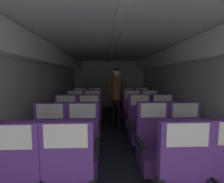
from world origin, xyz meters
name	(u,v)px	position (x,y,z in m)	size (l,w,h in m)	color
ground	(113,139)	(0.00, 3.66, -0.01)	(3.35, 7.71, 0.02)	#2D3342
fuselage_shell	(113,71)	(0.00, 3.91, 1.52)	(3.23, 7.36, 2.11)	silver
seat_b_left_window	(49,150)	(-0.94, 2.27, 0.44)	(0.47, 0.52, 1.05)	#38383D
seat_b_left_aisle	(82,149)	(-0.49, 2.28, 0.44)	(0.47, 0.52, 1.05)	#38383D
seat_b_right_aisle	(187,148)	(0.94, 2.26, 0.44)	(0.47, 0.52, 1.05)	#38383D
seat_b_right_window	(154,148)	(0.49, 2.28, 0.44)	(0.47, 0.52, 1.05)	#38383D
seat_c_left_window	(65,127)	(-0.94, 3.17, 0.44)	(0.47, 0.52, 1.05)	#38383D
seat_c_left_aisle	(89,127)	(-0.49, 3.16, 0.44)	(0.47, 0.52, 1.05)	#38383D
seat_c_right_aisle	(164,126)	(0.95, 3.16, 0.44)	(0.47, 0.52, 1.05)	#38383D
seat_c_right_window	(140,127)	(0.49, 3.15, 0.44)	(0.47, 0.52, 1.05)	#38383D
seat_d_left_window	(75,115)	(-0.94, 4.07, 0.44)	(0.47, 0.52, 1.05)	#38383D
seat_d_left_aisle	(92,115)	(-0.50, 4.07, 0.44)	(0.47, 0.52, 1.05)	#38383D
seat_d_right_aisle	(150,115)	(0.95, 4.05, 0.44)	(0.47, 0.52, 1.05)	#38383D
seat_d_right_window	(133,115)	(0.50, 4.05, 0.44)	(0.47, 0.52, 1.05)	#38383D
seat_e_left_window	(80,108)	(-0.95, 4.94, 0.44)	(0.47, 0.52, 1.05)	#38383D
seat_e_left_aisle	(95,108)	(-0.50, 4.95, 0.44)	(0.47, 0.52, 1.05)	#38383D
seat_e_right_aisle	(142,107)	(0.94, 4.94, 0.44)	(0.47, 0.52, 1.05)	#38383D
seat_e_right_window	(128,108)	(0.50, 4.94, 0.44)	(0.47, 0.52, 1.05)	#38383D
flight_attendant	(117,91)	(0.13, 4.49, 1.00)	(0.43, 0.28, 1.62)	black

